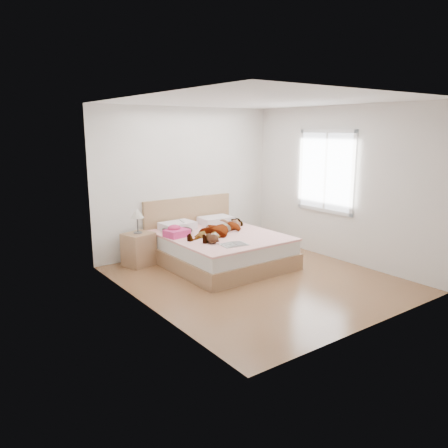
% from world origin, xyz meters
% --- Properties ---
extents(ground, '(4.00, 4.00, 0.00)m').
position_xyz_m(ground, '(0.00, 0.00, 0.00)').
color(ground, '#502C19').
rests_on(ground, ground).
extents(woman, '(1.60, 1.17, 0.21)m').
position_xyz_m(woman, '(0.06, 1.03, 0.61)').
color(woman, white).
rests_on(woman, bed).
extents(hair, '(0.53, 0.64, 0.09)m').
position_xyz_m(hair, '(-0.51, 1.48, 0.55)').
color(hair, black).
rests_on(hair, bed).
extents(phone, '(0.09, 0.11, 0.06)m').
position_xyz_m(phone, '(-0.44, 1.43, 0.71)').
color(phone, silver).
rests_on(phone, bed).
extents(room_shell, '(4.00, 4.00, 4.00)m').
position_xyz_m(room_shell, '(1.77, 0.30, 1.50)').
color(room_shell, white).
rests_on(room_shell, ground).
extents(bed, '(1.80, 2.08, 1.00)m').
position_xyz_m(bed, '(0.00, 1.04, 0.28)').
color(bed, olive).
rests_on(bed, ground).
extents(towel, '(0.40, 0.35, 0.19)m').
position_xyz_m(towel, '(-0.67, 1.24, 0.59)').
color(towel, '#FF457E').
rests_on(towel, bed).
extents(magazine, '(0.42, 0.30, 0.02)m').
position_xyz_m(magazine, '(-0.23, 0.27, 0.52)').
color(magazine, white).
rests_on(magazine, bed).
extents(coffee_mug, '(0.13, 0.10, 0.10)m').
position_xyz_m(coffee_mug, '(-0.28, 0.74, 0.56)').
color(coffee_mug, white).
rests_on(coffee_mug, bed).
extents(plush_toy, '(0.18, 0.26, 0.14)m').
position_xyz_m(plush_toy, '(-0.45, 0.55, 0.58)').
color(plush_toy, black).
rests_on(plush_toy, bed).
extents(nightstand, '(0.53, 0.50, 0.96)m').
position_xyz_m(nightstand, '(-1.14, 1.68, 0.32)').
color(nightstand, brown).
rests_on(nightstand, ground).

